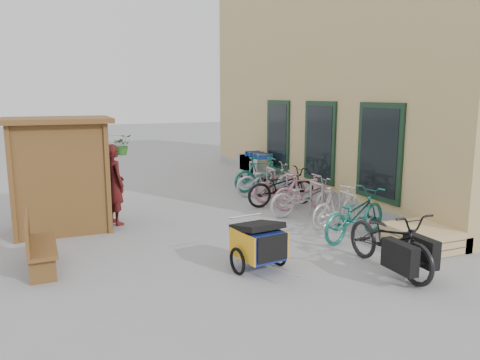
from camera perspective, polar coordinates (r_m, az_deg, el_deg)
name	(u,v)px	position (r m, az deg, el deg)	size (l,w,h in m)	color
ground	(246,246)	(9.10, 0.70, -8.00)	(80.00, 80.00, 0.00)	gray
building	(378,75)	(15.90, 16.43, 12.19)	(6.07, 13.00, 7.00)	tan
kiosk	(55,159)	(10.49, -21.61, 2.44)	(2.49, 1.65, 2.40)	brown
bike_rack	(292,188)	(12.03, 6.30, -0.97)	(0.05, 5.35, 0.86)	#A5A8AD
pallet_stack	(421,237)	(9.52, 21.17, -6.55)	(1.00, 1.20, 0.40)	tan
bench	(37,243)	(8.39, -23.55, -7.05)	(0.48, 1.49, 0.94)	brown
shopping_carts	(253,163)	(15.84, 1.64, 2.05)	(0.56, 1.88, 1.00)	silver
child_trailer	(259,242)	(7.77, 2.28, -7.52)	(0.92, 1.49, 0.86)	navy
cargo_bike	(390,240)	(8.06, 17.87, -7.02)	(0.72, 2.03, 1.06)	black
person_kiosk	(114,184)	(10.75, -15.06, -0.53)	(0.66, 0.43, 1.80)	maroon
bike_0	(355,214)	(9.67, 13.83, -4.09)	(0.67, 1.92, 1.01)	#1D7468
bike_1	(337,206)	(10.47, 11.75, -3.15)	(0.43, 1.53, 0.92)	silver
bike_2	(305,197)	(11.24, 7.95, -2.06)	(0.62, 1.78, 0.94)	#B1B1B6
bike_3	(303,192)	(11.86, 7.70, -1.41)	(0.44, 1.56, 0.94)	pink
bike_4	(282,187)	(12.24, 5.09, -0.83)	(0.67, 1.92, 1.01)	black
bike_5	(280,186)	(12.64, 4.86, -0.74)	(0.42, 1.48, 0.89)	pink
bike_6	(267,180)	(13.39, 3.32, 0.05)	(0.63, 1.82, 0.95)	#B1B1B6
bike_7	(261,174)	(14.02, 2.56, 0.72)	(0.49, 1.75, 1.05)	#1D7468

